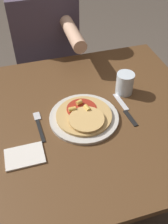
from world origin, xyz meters
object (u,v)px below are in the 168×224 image
(fork, at_px, (39,125))
(drinking_glass, at_px, (125,83))
(plate, at_px, (84,118))
(dining_table, at_px, (76,132))
(person_diner, at_px, (46,42))
(pizza, at_px, (84,116))
(knife, at_px, (125,110))

(fork, height_order, drinking_glass, drinking_glass)
(plate, height_order, drinking_glass, drinking_glass)
(dining_table, bearing_deg, drinking_glass, 20.48)
(fork, relative_size, person_diner, 0.15)
(fork, bearing_deg, drinking_glass, 13.44)
(pizza, height_order, knife, pizza)
(person_diner, bearing_deg, pizza, -87.14)
(pizza, bearing_deg, fork, 173.09)
(dining_table, height_order, plate, plate)
(plate, bearing_deg, fork, 174.66)
(plate, bearing_deg, drinking_glass, 27.12)
(dining_table, xyz_separation_m, pizza, (0.03, -0.03, 0.12))
(knife, bearing_deg, plate, -179.88)
(drinking_glass, bearing_deg, pizza, -151.89)
(drinking_glass, relative_size, person_diner, 0.09)
(pizza, bearing_deg, person_diner, 92.86)
(dining_table, distance_m, fork, 0.19)
(knife, height_order, drinking_glass, drinking_glass)
(knife, relative_size, drinking_glass, 2.13)
(person_diner, bearing_deg, dining_table, -89.65)
(plate, bearing_deg, pizza, -93.18)
(dining_table, distance_m, plate, 0.11)
(knife, height_order, person_diner, person_diner)
(dining_table, distance_m, person_diner, 0.71)
(fork, xyz_separation_m, knife, (0.39, -0.02, 0.00))
(pizza, xyz_separation_m, drinking_glass, (0.23, 0.13, 0.03))
(fork, bearing_deg, pizza, -6.91)
(fork, distance_m, drinking_glass, 0.44)
(pizza, bearing_deg, knife, 1.70)
(plate, height_order, pizza, pizza)
(fork, bearing_deg, plate, -5.34)
(fork, bearing_deg, dining_table, 0.82)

